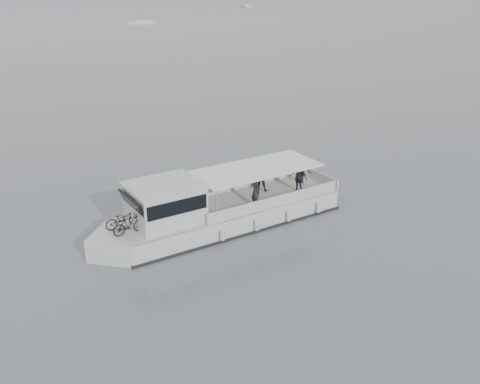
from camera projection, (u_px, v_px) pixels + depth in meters
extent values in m
plane|color=#555F64|center=(173.00, 227.00, 25.20)|extent=(1400.00, 1400.00, 0.00)
cube|color=silver|center=(230.00, 216.00, 25.39)|extent=(11.28, 6.73, 1.19)
cube|color=silver|center=(120.00, 245.00, 22.66)|extent=(2.77, 2.77, 1.19)
cube|color=beige|center=(230.00, 204.00, 25.17)|extent=(11.28, 6.73, 0.05)
cube|color=black|center=(230.00, 223.00, 25.53)|extent=(11.49, 6.90, 0.16)
cube|color=silver|center=(243.00, 183.00, 26.98)|extent=(6.84, 2.76, 0.55)
cube|color=silver|center=(276.00, 202.00, 24.79)|extent=(6.84, 2.76, 0.55)
cube|color=silver|center=(319.00, 177.00, 27.77)|extent=(1.15, 2.76, 0.55)
cube|color=silver|center=(165.00, 204.00, 23.22)|extent=(3.62, 3.37, 1.64)
cube|color=black|center=(134.00, 208.00, 22.46)|extent=(1.31, 2.31, 1.06)
cube|color=black|center=(165.00, 198.00, 23.11)|extent=(3.47, 3.33, 0.64)
cube|color=silver|center=(164.00, 185.00, 22.89)|extent=(3.86, 3.60, 0.09)
cube|color=white|center=(256.00, 169.00, 25.32)|extent=(6.79, 4.82, 0.07)
cylinder|color=silver|center=(216.00, 206.00, 23.16)|extent=(0.07, 0.07, 1.51)
cylinder|color=silver|center=(189.00, 187.00, 25.15)|extent=(0.07, 0.07, 1.51)
cylinder|color=silver|center=(320.00, 180.00, 26.07)|extent=(0.07, 0.07, 1.51)
cylinder|color=silver|center=(288.00, 165.00, 28.06)|extent=(0.07, 0.07, 1.51)
cylinder|color=silver|center=(143.00, 156.00, 22.80)|extent=(0.04, 0.04, 2.38)
cylinder|color=silver|center=(177.00, 166.00, 22.19)|extent=(0.04, 0.04, 2.01)
cylinder|color=silver|center=(222.00, 235.00, 23.44)|extent=(0.28, 0.28, 0.46)
cylinder|color=silver|center=(257.00, 225.00, 24.35)|extent=(0.28, 0.28, 0.46)
cylinder|color=silver|center=(289.00, 216.00, 25.26)|extent=(0.28, 0.28, 0.46)
cylinder|color=silver|center=(318.00, 208.00, 26.17)|extent=(0.28, 0.28, 0.46)
imported|color=black|center=(123.00, 219.00, 22.75)|extent=(1.66, 1.08, 0.82)
imported|color=black|center=(129.00, 225.00, 22.17)|extent=(1.49, 0.91, 0.87)
imported|color=#252832|center=(256.00, 191.00, 24.69)|extent=(0.51, 0.64, 1.54)
imported|color=#252832|center=(260.00, 176.00, 26.47)|extent=(0.88, 0.77, 1.54)
imported|color=#252832|center=(299.00, 178.00, 26.27)|extent=(0.89, 0.91, 1.54)
imported|color=#252832|center=(301.00, 169.00, 27.44)|extent=(1.12, 0.85, 1.54)
cube|color=silver|center=(142.00, 23.00, 123.03)|extent=(6.36, 2.10, 0.75)
cube|color=silver|center=(142.00, 21.00, 122.91)|extent=(2.24, 1.80, 0.45)
cylinder|color=silver|center=(141.00, 6.00, 121.59)|extent=(0.08, 0.08, 6.97)
cube|color=silver|center=(246.00, 6.00, 183.21)|extent=(2.64, 6.43, 0.75)
cube|color=silver|center=(246.00, 5.00, 183.08)|extent=(1.97, 2.36, 0.45)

